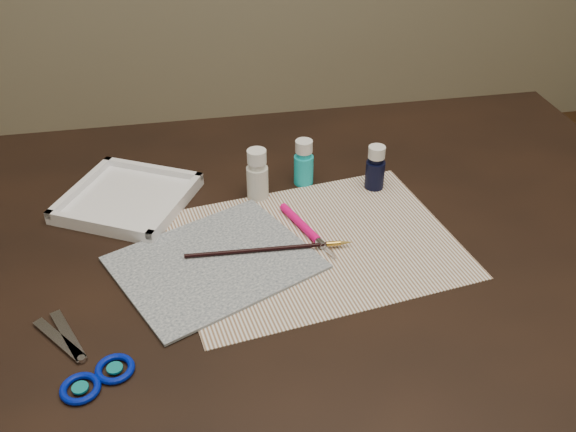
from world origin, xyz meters
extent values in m
cube|color=black|center=(0.00, 0.00, 0.38)|extent=(1.30, 0.90, 0.75)
cube|color=white|center=(0.04, -0.01, 0.75)|extent=(0.46, 0.37, 0.00)
cube|color=#142338|center=(-0.11, -0.03, 0.75)|extent=(0.33, 0.30, 0.00)
cylinder|color=silver|center=(-0.03, 0.14, 0.79)|extent=(0.05, 0.05, 0.09)
cylinder|color=#17C2D0|center=(0.06, 0.17, 0.79)|extent=(0.04, 0.04, 0.08)
cylinder|color=black|center=(0.17, 0.13, 0.79)|extent=(0.04, 0.04, 0.08)
cube|color=white|center=(-0.24, 0.16, 0.76)|extent=(0.25, 0.25, 0.02)
camera|label=1|loc=(-0.14, -0.76, 1.34)|focal=40.00mm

